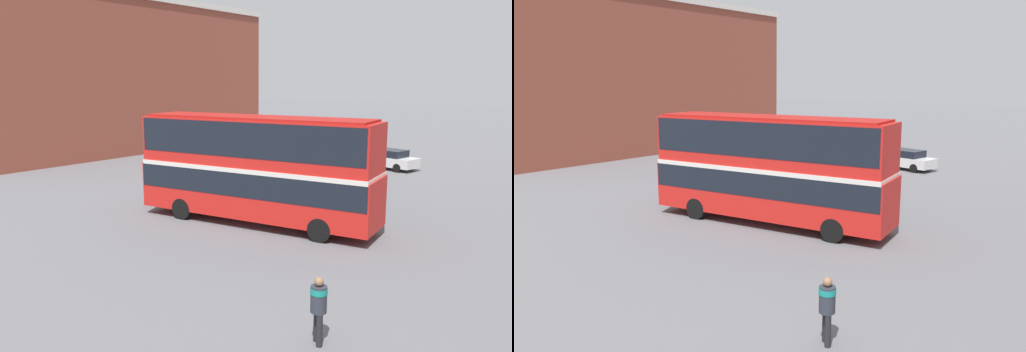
# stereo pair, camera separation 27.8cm
# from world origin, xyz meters

# --- Properties ---
(ground_plane) EXTENTS (240.00, 240.00, 0.00)m
(ground_plane) POSITION_xyz_m (0.00, 0.00, 0.00)
(ground_plane) COLOR slate
(building_row_left) EXTENTS (10.44, 29.32, 13.55)m
(building_row_left) POSITION_xyz_m (-27.66, 11.70, 6.79)
(building_row_left) COLOR brown
(building_row_left) RESTS_ON ground_plane
(double_decker_bus) EXTENTS (11.35, 4.23, 4.83)m
(double_decker_bus) POSITION_xyz_m (-1.59, -0.54, 2.75)
(double_decker_bus) COLOR red
(double_decker_bus) RESTS_ON ground_plane
(pedestrian_foreground) EXTENTS (0.60, 0.60, 1.74)m
(pedestrian_foreground) POSITION_xyz_m (6.21, -7.87, 1.06)
(pedestrian_foreground) COLOR #232328
(pedestrian_foreground) RESTS_ON ground_plane
(parked_car_kerb_near) EXTENTS (4.67, 2.47, 1.43)m
(parked_car_kerb_near) POSITION_xyz_m (-2.91, 16.58, 0.73)
(parked_car_kerb_near) COLOR silver
(parked_car_kerb_near) RESTS_ON ground_plane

